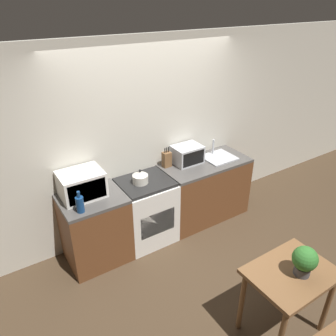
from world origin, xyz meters
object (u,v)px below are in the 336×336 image
at_px(bottle, 80,204).
at_px(dining_table, 290,282).
at_px(kettle, 140,177).
at_px(toaster_oven, 187,155).
at_px(stove_range, 146,211).
at_px(microwave, 82,184).

bearing_deg(bottle, dining_table, -52.57).
relative_size(kettle, toaster_oven, 0.50).
xyz_separation_m(toaster_oven, dining_table, (-0.32, -2.08, -0.38)).
bearing_deg(dining_table, kettle, 104.39).
height_order(kettle, toaster_oven, toaster_oven).
bearing_deg(dining_table, stove_range, 102.49).
bearing_deg(bottle, stove_range, 12.43).
bearing_deg(dining_table, toaster_oven, 81.27).
height_order(stove_range, toaster_oven, toaster_oven).
bearing_deg(kettle, stove_range, 3.85).
bearing_deg(kettle, dining_table, -75.61).
relative_size(stove_range, toaster_oven, 2.27).
bearing_deg(microwave, stove_range, -6.88).
bearing_deg(toaster_oven, kettle, -170.34).
bearing_deg(toaster_oven, dining_table, -98.73).
height_order(toaster_oven, dining_table, toaster_oven).
xyz_separation_m(kettle, dining_table, (0.50, -1.94, -0.33)).
bearing_deg(microwave, dining_table, -59.41).
distance_m(stove_range, toaster_oven, 0.96).
relative_size(microwave, bottle, 1.93).
relative_size(stove_range, kettle, 4.58).
xyz_separation_m(kettle, toaster_oven, (0.82, 0.14, 0.05)).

